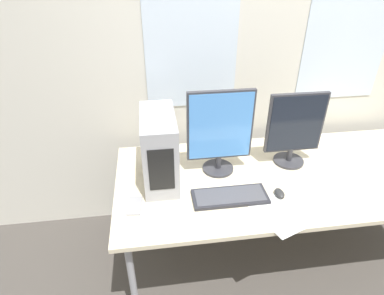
{
  "coord_description": "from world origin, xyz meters",
  "views": [
    {
      "loc": [
        -0.84,
        -1.1,
        1.97
      ],
      "look_at": [
        -0.62,
        0.47,
        0.99
      ],
      "focal_mm": 30.0,
      "sensor_mm": 36.0,
      "label": 1
    }
  ],
  "objects": [
    {
      "name": "monitor_right_near",
      "position": [
        0.06,
        0.6,
        0.99
      ],
      "size": [
        0.37,
        0.2,
        0.5
      ],
      "color": "#333338",
      "rests_on": "desk"
    },
    {
      "name": "wall_back",
      "position": [
        0.0,
        1.07,
        1.35
      ],
      "size": [
        8.0,
        0.07,
        2.7
      ],
      "color": "beige",
      "rests_on": "ground_plane"
    },
    {
      "name": "desk",
      "position": [
        0.0,
        0.47,
        0.69
      ],
      "size": [
        2.2,
        0.94,
        0.73
      ],
      "color": "beige",
      "rests_on": "ground_plane"
    },
    {
      "name": "pc_tower",
      "position": [
        -0.81,
        0.54,
        0.95
      ],
      "size": [
        0.2,
        0.44,
        0.44
      ],
      "color": "#9E9EA3",
      "rests_on": "desk"
    },
    {
      "name": "cell_phone",
      "position": [
        -0.97,
        0.29,
        0.74
      ],
      "size": [
        0.09,
        0.16,
        0.01
      ],
      "rotation": [
        0.0,
        0.0,
        -0.1
      ],
      "color": "#99999E",
      "rests_on": "desk"
    },
    {
      "name": "mouse",
      "position": [
        -0.13,
        0.27,
        0.75
      ],
      "size": [
        0.05,
        0.09,
        0.03
      ],
      "color": "#2D2D2D",
      "rests_on": "desk"
    },
    {
      "name": "monitor_main",
      "position": [
        -0.44,
        0.58,
        1.02
      ],
      "size": [
        0.41,
        0.2,
        0.55
      ],
      "color": "#333338",
      "rests_on": "desk"
    },
    {
      "name": "paper_sheet_left",
      "position": [
        -0.2,
        0.12,
        0.74
      ],
      "size": [
        0.3,
        0.35,
        0.0
      ],
      "rotation": [
        0.0,
        0.0,
        0.36
      ],
      "color": "white",
      "rests_on": "desk"
    },
    {
      "name": "keyboard",
      "position": [
        -0.43,
        0.29,
        0.75
      ],
      "size": [
        0.44,
        0.17,
        0.02
      ],
      "color": "#28282D",
      "rests_on": "desk"
    }
  ]
}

